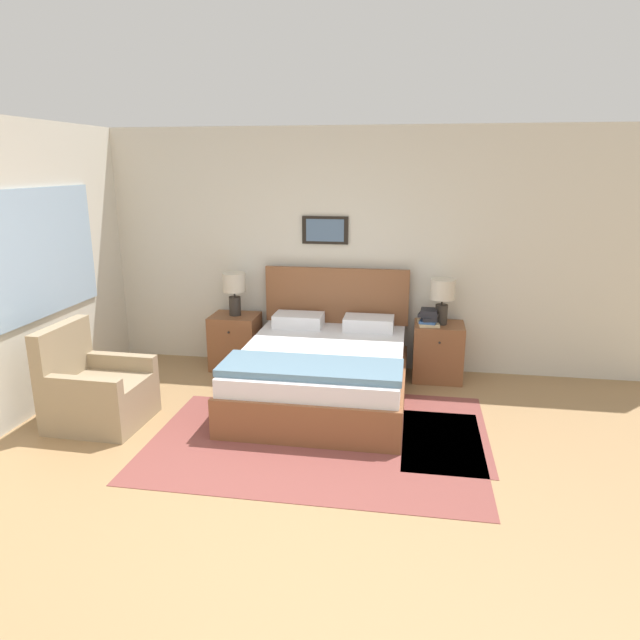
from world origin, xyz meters
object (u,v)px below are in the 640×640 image
(table_lamp_near_window, at_px, (234,287))
(table_lamp_by_door, at_px, (442,295))
(bed, at_px, (323,371))
(nightstand_near_window, at_px, (236,341))
(nightstand_by_door, at_px, (438,352))
(armchair, at_px, (95,392))

(table_lamp_near_window, height_order, table_lamp_by_door, same)
(bed, xyz_separation_m, nightstand_near_window, (-1.11, 0.74, 0.01))
(nightstand_by_door, bearing_deg, table_lamp_near_window, 179.90)
(nightstand_near_window, distance_m, nightstand_by_door, 2.22)
(nightstand_by_door, height_order, table_lamp_near_window, table_lamp_near_window)
(nightstand_near_window, height_order, nightstand_by_door, same)
(nightstand_near_window, distance_m, table_lamp_near_window, 0.62)
(bed, relative_size, nightstand_by_door, 3.25)
(nightstand_near_window, bearing_deg, nightstand_by_door, 0.00)
(table_lamp_near_window, bearing_deg, nightstand_near_window, -157.86)
(armchair, relative_size, table_lamp_near_window, 1.86)
(nightstand_near_window, bearing_deg, armchair, -116.17)
(bed, xyz_separation_m, armchair, (-1.89, -0.83, -0.01))
(armchair, height_order, nightstand_by_door, armchair)
(armchair, bearing_deg, nightstand_by_door, 119.22)
(bed, height_order, nightstand_near_window, bed)
(bed, relative_size, table_lamp_near_window, 4.14)
(bed, relative_size, armchair, 2.22)
(table_lamp_near_window, bearing_deg, armchair, -116.38)
(table_lamp_by_door, bearing_deg, table_lamp_near_window, 180.00)
(nightstand_near_window, distance_m, table_lamp_by_door, 2.32)
(bed, height_order, table_lamp_by_door, bed)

